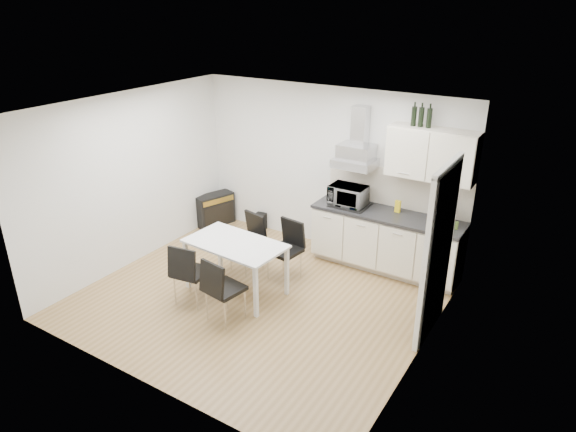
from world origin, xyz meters
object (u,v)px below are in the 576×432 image
Objects in this scene: floor_speaker at (261,221)px; chair_far_right at (284,252)px; chair_near_left at (191,273)px; guitar_amp at (215,209)px; kitchenette at (391,218)px; chair_far_left at (246,244)px; dining_table at (235,248)px; chair_near_right at (225,289)px.

chair_far_right is at bearing -50.78° from floor_speaker.
chair_near_left reaches higher than guitar_amp.
kitchenette reaches higher than guitar_amp.
chair_near_left is (-0.11, -1.08, 0.00)m from chair_far_left.
dining_table is 1.58× the size of chair_far_right.
dining_table is 4.68× the size of floor_speaker.
chair_near_left is at bearing -83.57° from floor_speaker.
guitar_amp is (-1.73, 1.63, -0.38)m from dining_table.
chair_far_left is at bearing 15.76° from chair_far_right.
chair_near_right is (-0.08, -1.27, 0.00)m from chair_far_right.
chair_far_right reaches higher than floor_speaker.
dining_table is at bearing 48.73° from chair_near_left.
guitar_amp is at bearing -169.91° from floor_speaker.
chair_far_right and chair_near_right have the same top height.
dining_table is at bearing -71.16° from floor_speaker.
dining_table is 1.58× the size of chair_near_right.
chair_near_left and chair_near_right have the same top height.
chair_far_right is 1.19× the size of guitar_amp.
chair_far_left and chair_near_right have the same top height.
guitar_amp is at bearing -178.52° from kitchenette.
chair_far_left is 1.85m from guitar_amp.
kitchenette is at bearing 71.22° from chair_near_right.
chair_near_right is at bearing -28.96° from guitar_amp.
chair_far_right is 1.00× the size of chair_near_right.
kitchenette is at bearing -133.91° from chair_far_left.
chair_far_right reaches higher than guitar_amp.
chair_far_left is 1.52m from floor_speaker.
chair_near_left reaches higher than floor_speaker.
kitchenette reaches higher than chair_near_right.
chair_far_right is 1.81m from floor_speaker.
chair_near_left is at bearing 66.00° from chair_far_right.
chair_far_left is 1.09m from chair_near_left.
floor_speaker is at bearing -50.41° from chair_far_left.
kitchenette is 2.86× the size of chair_near_right.
floor_speaker is at bearing 176.13° from kitchenette.
guitar_amp is (-2.03, 2.26, -0.15)m from chair_near_right.
dining_table is (-1.54, -1.72, -0.17)m from kitchenette.
chair_near_right is at bearing -117.85° from kitchenette.
chair_near_right is (0.54, -1.18, 0.00)m from chair_far_left.
chair_far_left is (-1.77, -1.16, -0.39)m from kitchenette.
kitchenette is 2.16m from chair_far_left.
kitchenette reaches higher than dining_table.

